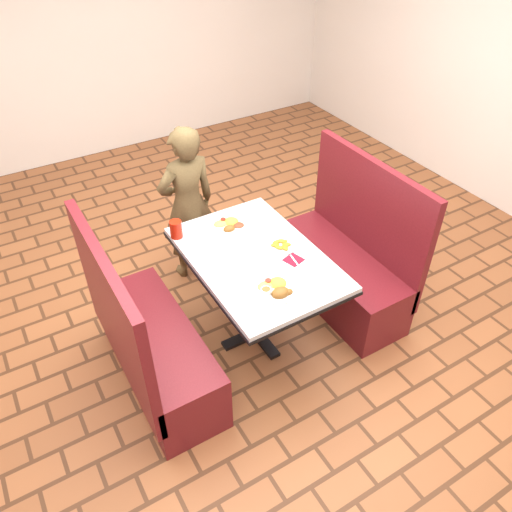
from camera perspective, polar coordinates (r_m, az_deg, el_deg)
name	(u,v)px	position (r m, az deg, el deg)	size (l,w,h in m)	color
room	(256,80)	(2.71, 0.00, 19.51)	(7.00, 7.04, 2.82)	#945530
dining_table	(256,267)	(3.35, 0.00, -1.28)	(0.81, 1.21, 0.75)	silver
booth_bench_left	(150,346)	(3.35, -11.98, -10.05)	(0.47, 1.20, 1.17)	maroon
booth_bench_right	(344,265)	(3.93, 10.05, -1.03)	(0.47, 1.20, 1.17)	maroon
diner_person	(188,205)	(3.99, -7.80, 5.81)	(0.48, 0.32, 1.32)	brown
near_dinner_plate	(277,287)	(3.01, 2.36, -3.58)	(0.27, 0.27, 0.08)	white
far_dinner_plate	(229,224)	(3.54, -3.05, 3.70)	(0.26, 0.26, 0.07)	white
plantain_plate	(282,246)	(3.36, 2.95, 1.20)	(0.19, 0.19, 0.03)	white
maroon_napkin	(294,260)	(3.26, 4.31, -0.43)	(0.11, 0.11, 0.00)	maroon
spoon_utensil	(295,261)	(3.25, 4.45, -0.56)	(0.01, 0.13, 0.00)	#BCBCC1
red_tumbler	(176,229)	(3.46, -9.12, 3.04)	(0.08, 0.08, 0.13)	#AF1C0B
paper_napkin	(334,283)	(3.11, 8.86, -3.04)	(0.21, 0.16, 0.01)	white
knife_utensil	(277,297)	(2.98, 2.36, -4.68)	(0.01, 0.18, 0.00)	silver
fork_utensil	(274,292)	(3.01, 2.11, -4.17)	(0.01, 0.15, 0.00)	silver
lettuce_shreds	(257,249)	(3.34, 0.06, 0.79)	(0.28, 0.32, 0.00)	#83BB4A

